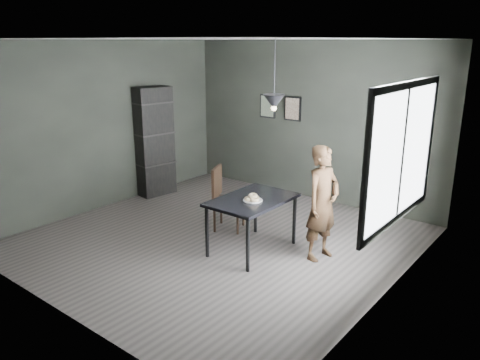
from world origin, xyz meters
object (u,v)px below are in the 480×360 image
Objects in this scene: cafe_table at (252,204)px; shelf_unit at (154,142)px; white_plate at (253,201)px; woman at (322,203)px; wood_chair at (224,194)px; pendant_lamp at (274,102)px.

shelf_unit reaches higher than cafe_table.
white_plate reaches higher than cafe_table.
wood_chair is (-1.66, -0.03, -0.21)m from woman.
woman reaches higher than wood_chair.
shelf_unit is at bearing 162.17° from white_plate.
shelf_unit is at bearing 92.70° from woman.
pendant_lamp reaches higher than shelf_unit.
wood_chair reaches higher than white_plate.
white_plate is 3.15m from shelf_unit.
wood_chair is (-0.81, 0.36, -0.12)m from cafe_table.
wood_chair is 2.22m from shelf_unit.
shelf_unit is 2.31× the size of pendant_lamp.
woman is at bearing -23.25° from wood_chair.
white_plate is 1.32m from pendant_lamp.
pendant_lamp is at bearing 47.00° from white_plate.
white_plate is 0.27× the size of pendant_lamp.
pendant_lamp is at bearing -37.87° from wood_chair.
white_plate is at bearing 131.71° from woman.
shelf_unit reaches higher than woman.
pendant_lamp is at bearing 21.80° from cafe_table.
wood_chair is (-0.89, 0.45, -0.20)m from white_plate.
white_plate is (0.07, -0.09, 0.08)m from cafe_table.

